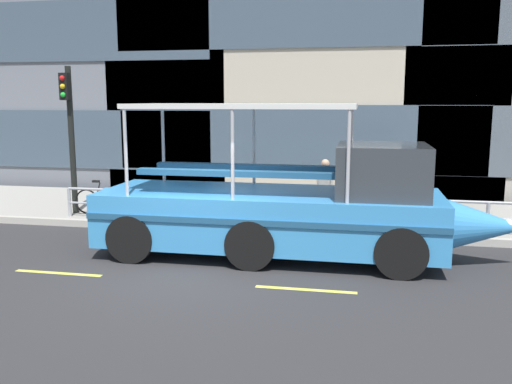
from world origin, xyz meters
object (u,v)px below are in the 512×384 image
Objects in this scene: leaned_bicycle at (104,201)px; pedestrian_near_bow at (419,188)px; duck_tour_boat at (293,208)px; traffic_light_pole at (70,125)px; pedestrian_mid_left at (325,183)px.

pedestrian_near_bow is (8.42, 0.59, 0.54)m from leaned_bicycle.
duck_tour_boat is 5.92× the size of pedestrian_near_bow.
leaned_bicycle is at bearing 156.52° from duck_tour_boat.
traffic_light_pole is 7.14m from pedestrian_mid_left.
traffic_light_pole is at bearing -174.65° from pedestrian_mid_left.
pedestrian_mid_left is (6.02, 0.69, 0.59)m from leaned_bicycle.
pedestrian_near_bow is at bearing 4.01° from leaned_bicycle.
traffic_light_pole is 0.45× the size of duck_tour_boat.
traffic_light_pole is 2.32× the size of leaned_bicycle.
leaned_bicycle is 8.46m from pedestrian_near_bow.
leaned_bicycle is at bearing -2.66° from traffic_light_pole.
duck_tour_boat is 5.60× the size of pedestrian_mid_left.
leaned_bicycle is at bearing -173.41° from pedestrian_mid_left.
duck_tour_boat reaches higher than leaned_bicycle.
leaned_bicycle is 1.15× the size of pedestrian_near_bow.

